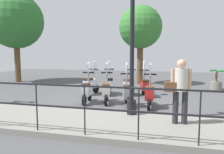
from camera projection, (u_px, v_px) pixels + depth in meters
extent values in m
plane|color=#4C4C4F|center=(123.00, 100.00, 8.74)|extent=(28.00, 28.00, 0.00)
cube|color=gray|center=(99.00, 123.00, 5.65)|extent=(2.20, 20.00, 0.15)
cube|color=slate|center=(109.00, 113.00, 6.66)|extent=(0.10, 20.00, 0.15)
cube|color=black|center=(84.00, 86.00, 4.56)|extent=(0.04, 16.00, 0.04)
cube|color=black|center=(85.00, 108.00, 4.61)|extent=(0.04, 16.00, 0.04)
cylinder|color=black|center=(200.00, 119.00, 4.06)|extent=(0.03, 0.03, 1.05)
cylinder|color=black|center=(139.00, 114.00, 4.34)|extent=(0.03, 0.03, 1.05)
cylinder|color=black|center=(85.00, 111.00, 4.61)|extent=(0.03, 0.03, 1.05)
cylinder|color=black|center=(37.00, 107.00, 4.89)|extent=(0.03, 0.03, 1.05)
cylinder|color=black|center=(131.00, 107.00, 6.21)|extent=(0.26, 0.26, 0.40)
cylinder|color=black|center=(132.00, 34.00, 5.98)|extent=(0.12, 0.12, 4.54)
cylinder|color=#28282D|center=(185.00, 107.00, 5.35)|extent=(0.14, 0.14, 0.82)
cylinder|color=#28282D|center=(175.00, 107.00, 5.38)|extent=(0.14, 0.14, 0.82)
cylinder|color=beige|center=(181.00, 80.00, 5.29)|extent=(0.35, 0.35, 0.55)
sphere|color=tan|center=(182.00, 64.00, 5.24)|extent=(0.22, 0.22, 0.22)
cylinder|color=tan|center=(190.00, 79.00, 5.26)|extent=(0.09, 0.09, 0.52)
cylinder|color=tan|center=(173.00, 79.00, 5.31)|extent=(0.09, 0.09, 0.52)
cube|color=brown|center=(170.00, 87.00, 5.29)|extent=(0.17, 0.29, 0.24)
cylinder|color=brown|center=(18.00, 62.00, 14.15)|extent=(0.36, 0.36, 2.59)
sphere|color=#2D6B2D|center=(16.00, 21.00, 13.86)|extent=(3.50, 3.50, 3.50)
cylinder|color=brown|center=(140.00, 64.00, 13.17)|extent=(0.36, 0.36, 2.45)
sphere|color=#387A33|center=(140.00, 27.00, 12.93)|extent=(2.55, 2.55, 2.55)
cylinder|color=slate|center=(216.00, 86.00, 10.99)|extent=(0.56, 0.56, 0.45)
cylinder|color=brown|center=(216.00, 77.00, 10.94)|extent=(0.10, 0.10, 0.50)
ellipsoid|color=#235B28|center=(216.00, 70.00, 11.14)|extent=(0.56, 0.16, 0.10)
ellipsoid|color=#235B28|center=(218.00, 71.00, 10.66)|extent=(0.56, 0.16, 0.10)
ellipsoid|color=#235B28|center=(211.00, 71.00, 10.96)|extent=(0.56, 0.16, 0.10)
ellipsoid|color=#235B28|center=(222.00, 71.00, 10.84)|extent=(0.56, 0.16, 0.10)
ellipsoid|color=#235B28|center=(212.00, 70.00, 11.12)|extent=(0.56, 0.16, 0.10)
ellipsoid|color=#235B28|center=(222.00, 71.00, 10.69)|extent=(0.56, 0.16, 0.10)
cylinder|color=black|center=(150.00, 99.00, 7.99)|extent=(0.40, 0.09, 0.40)
cylinder|color=black|center=(149.00, 104.00, 7.18)|extent=(0.40, 0.09, 0.40)
cube|color=#B21E1E|center=(149.00, 94.00, 7.47)|extent=(0.61, 0.29, 0.36)
cube|color=#B21E1E|center=(150.00, 92.00, 7.75)|extent=(0.13, 0.30, 0.44)
cube|color=#4C2D19|center=(149.00, 88.00, 7.38)|extent=(0.41, 0.27, 0.10)
cylinder|color=gray|center=(150.00, 82.00, 7.77)|extent=(0.18, 0.07, 0.55)
cube|color=black|center=(150.00, 74.00, 7.74)|extent=(0.07, 0.44, 0.05)
cube|color=silver|center=(151.00, 69.00, 7.77)|extent=(0.39, 0.04, 0.42)
cylinder|color=black|center=(126.00, 98.00, 8.21)|extent=(0.41, 0.19, 0.40)
cylinder|color=black|center=(128.00, 103.00, 7.38)|extent=(0.41, 0.19, 0.40)
cube|color=gray|center=(127.00, 93.00, 7.68)|extent=(0.65, 0.43, 0.36)
cube|color=gray|center=(127.00, 91.00, 7.96)|extent=(0.20, 0.32, 0.44)
cube|color=black|center=(128.00, 87.00, 7.58)|extent=(0.46, 0.36, 0.10)
cylinder|color=gray|center=(126.00, 81.00, 7.98)|extent=(0.19, 0.12, 0.55)
cube|color=black|center=(127.00, 74.00, 7.95)|extent=(0.18, 0.44, 0.05)
cube|color=silver|center=(126.00, 68.00, 7.99)|extent=(0.38, 0.13, 0.42)
cylinder|color=black|center=(107.00, 96.00, 8.64)|extent=(0.41, 0.16, 0.40)
cylinder|color=black|center=(106.00, 100.00, 7.81)|extent=(0.41, 0.16, 0.40)
cube|color=beige|center=(106.00, 91.00, 8.11)|extent=(0.65, 0.40, 0.36)
cube|color=beige|center=(107.00, 89.00, 8.40)|extent=(0.18, 0.32, 0.44)
cube|color=#4C2D19|center=(106.00, 85.00, 8.01)|extent=(0.45, 0.34, 0.10)
cylinder|color=gray|center=(107.00, 80.00, 8.42)|extent=(0.19, 0.11, 0.55)
cube|color=black|center=(107.00, 73.00, 8.38)|extent=(0.15, 0.44, 0.05)
cube|color=silver|center=(107.00, 67.00, 8.42)|extent=(0.39, 0.11, 0.42)
cylinder|color=black|center=(90.00, 96.00, 8.66)|extent=(0.41, 0.12, 0.40)
cylinder|color=black|center=(84.00, 100.00, 7.84)|extent=(0.41, 0.12, 0.40)
cube|color=#B7BCC6|center=(86.00, 91.00, 8.13)|extent=(0.63, 0.34, 0.36)
cube|color=#B7BCC6|center=(88.00, 89.00, 8.42)|extent=(0.15, 0.31, 0.44)
cube|color=black|center=(86.00, 85.00, 8.04)|extent=(0.43, 0.30, 0.10)
cylinder|color=gray|center=(89.00, 80.00, 8.44)|extent=(0.19, 0.09, 0.55)
cube|color=black|center=(88.00, 73.00, 8.41)|extent=(0.11, 0.44, 0.05)
cube|color=silver|center=(89.00, 67.00, 8.44)|extent=(0.39, 0.07, 0.42)
cylinder|color=black|center=(143.00, 90.00, 9.81)|extent=(0.41, 0.18, 0.40)
cylinder|color=black|center=(146.00, 94.00, 8.99)|extent=(0.41, 0.18, 0.40)
cube|color=#B21E1E|center=(145.00, 86.00, 9.28)|extent=(0.65, 0.43, 0.36)
cube|color=#B21E1E|center=(144.00, 85.00, 9.57)|extent=(0.19, 0.32, 0.44)
cube|color=black|center=(145.00, 81.00, 9.19)|extent=(0.45, 0.35, 0.10)
cylinder|color=gray|center=(144.00, 76.00, 9.59)|extent=(0.19, 0.11, 0.55)
cube|color=black|center=(144.00, 70.00, 9.56)|extent=(0.17, 0.44, 0.05)
cube|color=silver|center=(144.00, 66.00, 9.60)|extent=(0.38, 0.13, 0.42)
cylinder|color=black|center=(132.00, 89.00, 10.09)|extent=(0.41, 0.16, 0.40)
cylinder|color=black|center=(126.00, 92.00, 9.35)|extent=(0.41, 0.16, 0.40)
cube|color=#B7BCC6|center=(128.00, 85.00, 9.61)|extent=(0.64, 0.39, 0.36)
cube|color=#B7BCC6|center=(131.00, 84.00, 9.87)|extent=(0.18, 0.32, 0.44)
cube|color=#4C2D19|center=(128.00, 80.00, 9.52)|extent=(0.44, 0.33, 0.10)
cylinder|color=gray|center=(131.00, 76.00, 9.88)|extent=(0.19, 0.10, 0.55)
cube|color=black|center=(131.00, 70.00, 9.85)|extent=(0.15, 0.44, 0.05)
cube|color=silver|center=(132.00, 65.00, 9.88)|extent=(0.39, 0.11, 0.42)
cylinder|color=black|center=(109.00, 88.00, 10.36)|extent=(0.41, 0.20, 0.40)
cylinder|color=black|center=(110.00, 92.00, 9.54)|extent=(0.41, 0.20, 0.40)
cube|color=beige|center=(110.00, 84.00, 9.83)|extent=(0.66, 0.45, 0.36)
cube|color=beige|center=(109.00, 83.00, 10.12)|extent=(0.21, 0.32, 0.44)
cube|color=black|center=(110.00, 79.00, 9.74)|extent=(0.46, 0.37, 0.10)
cylinder|color=gray|center=(109.00, 75.00, 10.14)|extent=(0.20, 0.12, 0.55)
cube|color=black|center=(109.00, 69.00, 10.11)|extent=(0.19, 0.44, 0.05)
cube|color=silver|center=(109.00, 65.00, 10.14)|extent=(0.38, 0.15, 0.42)
cylinder|color=black|center=(96.00, 89.00, 10.28)|extent=(0.41, 0.20, 0.40)
cylinder|color=black|center=(85.00, 91.00, 9.57)|extent=(0.41, 0.20, 0.40)
cube|color=#B7BCC6|center=(89.00, 84.00, 9.82)|extent=(0.66, 0.45, 0.36)
cube|color=#B7BCC6|center=(93.00, 83.00, 10.07)|extent=(0.20, 0.32, 0.44)
cube|color=black|center=(88.00, 79.00, 9.74)|extent=(0.46, 0.37, 0.10)
cylinder|color=gray|center=(94.00, 75.00, 10.08)|extent=(0.20, 0.12, 0.55)
cube|color=black|center=(94.00, 69.00, 10.05)|extent=(0.19, 0.44, 0.05)
cube|color=silver|center=(95.00, 65.00, 10.08)|extent=(0.38, 0.14, 0.42)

